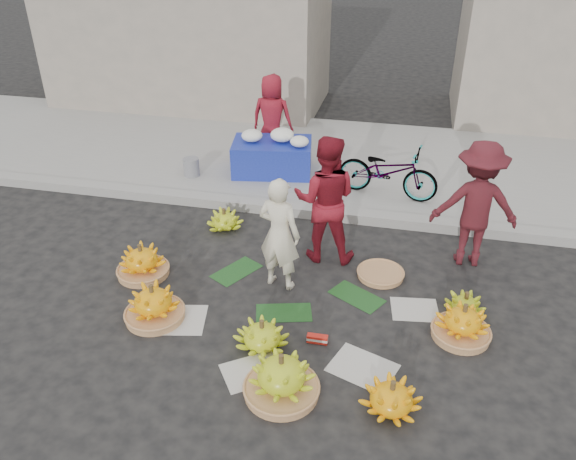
% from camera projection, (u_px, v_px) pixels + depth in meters
% --- Properties ---
extents(ground, '(80.00, 80.00, 0.00)m').
position_uv_depth(ground, '(296.00, 304.00, 6.74)').
color(ground, black).
rests_on(ground, ground).
extents(curb, '(40.00, 0.25, 0.15)m').
position_uv_depth(curb, '(326.00, 213.00, 8.55)').
color(curb, gray).
rests_on(curb, ground).
extents(sidewalk, '(40.00, 4.00, 0.12)m').
position_uv_depth(sidewalk, '(344.00, 160.00, 10.33)').
color(sidewalk, gray).
rests_on(sidewalk, ground).
extents(building_left, '(6.00, 3.00, 4.00)m').
position_uv_depth(building_left, '(188.00, 14.00, 12.55)').
color(building_left, gray).
rests_on(building_left, sidewalk).
extents(newspaper_scatter, '(3.20, 1.80, 0.00)m').
position_uv_depth(newspaper_scatter, '(280.00, 348.00, 6.06)').
color(newspaper_scatter, beige).
rests_on(newspaper_scatter, ground).
extents(banana_leaves, '(2.00, 1.00, 0.00)m').
position_uv_depth(banana_leaves, '(291.00, 293.00, 6.92)').
color(banana_leaves, '#164218').
rests_on(banana_leaves, ground).
extents(banana_bunch_0, '(0.68, 0.68, 0.46)m').
position_uv_depth(banana_bunch_0, '(153.00, 304.00, 6.41)').
color(banana_bunch_0, '#AE7649').
rests_on(banana_bunch_0, ground).
extents(banana_bunch_1, '(0.57, 0.57, 0.35)m').
position_uv_depth(banana_bunch_1, '(262.00, 335.00, 6.01)').
color(banana_bunch_1, '#9ABB1A').
rests_on(banana_bunch_1, ground).
extents(banana_bunch_2, '(0.76, 0.76, 0.49)m').
position_uv_depth(banana_bunch_2, '(281.00, 377.00, 5.40)').
color(banana_bunch_2, '#AE7649').
rests_on(banana_bunch_2, ground).
extents(banana_bunch_3, '(0.64, 0.64, 0.36)m').
position_uv_depth(banana_bunch_3, '(392.00, 397.00, 5.26)').
color(banana_bunch_3, '#FFAC0C').
rests_on(banana_bunch_3, ground).
extents(banana_bunch_4, '(0.63, 0.63, 0.44)m').
position_uv_depth(banana_bunch_4, '(463.00, 323.00, 6.14)').
color(banana_bunch_4, '#AE7649').
rests_on(banana_bunch_4, ground).
extents(banana_bunch_5, '(0.42, 0.42, 0.28)m').
position_uv_depth(banana_bunch_5, '(465.00, 304.00, 6.54)').
color(banana_bunch_5, '#9ABB1A').
rests_on(banana_bunch_5, ground).
extents(banana_bunch_6, '(0.66, 0.66, 0.45)m').
position_uv_depth(banana_bunch_6, '(142.00, 262.00, 7.17)').
color(banana_bunch_6, '#AE7649').
rests_on(banana_bunch_6, ground).
extents(banana_bunch_7, '(0.61, 0.61, 0.32)m').
position_uv_depth(banana_bunch_7, '(224.00, 220.00, 8.24)').
color(banana_bunch_7, '#9ABB1A').
rests_on(banana_bunch_7, ground).
extents(basket_spare, '(0.74, 0.74, 0.07)m').
position_uv_depth(basket_spare, '(380.00, 274.00, 7.22)').
color(basket_spare, '#AE7649').
rests_on(basket_spare, ground).
extents(incense_stack, '(0.23, 0.08, 0.09)m').
position_uv_depth(incense_stack, '(317.00, 339.00, 6.12)').
color(incense_stack, red).
rests_on(incense_stack, ground).
extents(vendor_cream, '(0.60, 0.47, 1.46)m').
position_uv_depth(vendor_cream, '(279.00, 234.00, 6.72)').
color(vendor_cream, '#F0E7CA').
rests_on(vendor_cream, ground).
extents(vendor_red, '(0.88, 0.70, 1.72)m').
position_uv_depth(vendor_red, '(325.00, 200.00, 7.21)').
color(vendor_red, maroon).
rests_on(vendor_red, ground).
extents(man_striped, '(1.13, 0.70, 1.70)m').
position_uv_depth(man_striped, '(476.00, 205.00, 7.12)').
color(man_striped, maroon).
rests_on(man_striped, ground).
extents(flower_table, '(1.44, 1.03, 0.77)m').
position_uv_depth(flower_table, '(273.00, 155.00, 9.59)').
color(flower_table, '#172496').
rests_on(flower_table, sidewalk).
extents(grey_bucket, '(0.27, 0.27, 0.31)m').
position_uv_depth(grey_bucket, '(191.00, 167.00, 9.55)').
color(grey_bucket, slate).
rests_on(grey_bucket, sidewalk).
extents(flower_vendor, '(0.77, 0.53, 1.51)m').
position_uv_depth(flower_vendor, '(272.00, 117.00, 9.94)').
color(flower_vendor, maroon).
rests_on(flower_vendor, sidewalk).
extents(bicycle, '(0.84, 1.66, 0.83)m').
position_uv_depth(bicycle, '(388.00, 171.00, 8.76)').
color(bicycle, gray).
rests_on(bicycle, sidewalk).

